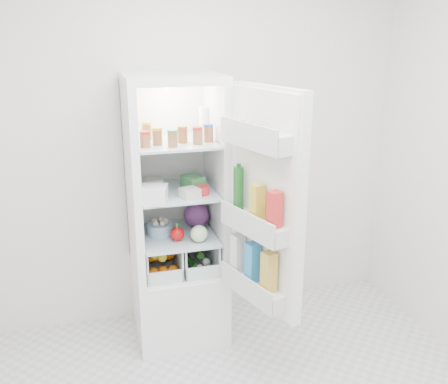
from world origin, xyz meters
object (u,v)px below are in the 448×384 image
object	(u,v)px
mushroom_bowl	(160,229)
fridge_door	(262,208)
refrigerator	(176,242)
red_cabbage	(197,215)

from	to	relation	value
mushroom_bowl	fridge_door	world-z (taller)	fridge_door
refrigerator	fridge_door	world-z (taller)	refrigerator
red_cabbage	fridge_door	world-z (taller)	fridge_door
fridge_door	refrigerator	bearing A→B (deg)	14.39
red_cabbage	mushroom_bowl	distance (m)	0.28
refrigerator	mushroom_bowl	distance (m)	0.17
refrigerator	red_cabbage	size ratio (longest dim) A/B	10.27
refrigerator	mushroom_bowl	world-z (taller)	refrigerator
red_cabbage	mushroom_bowl	world-z (taller)	red_cabbage
refrigerator	red_cabbage	xyz separation A→B (m)	(0.15, 0.04, 0.17)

